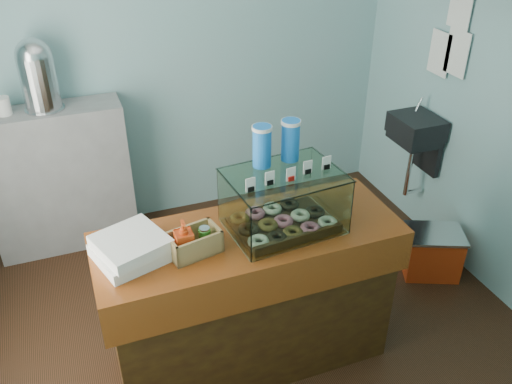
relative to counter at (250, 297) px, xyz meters
name	(u,v)px	position (x,y,z in m)	size (l,w,h in m)	color
ground	(237,326)	(0.00, 0.25, -0.46)	(3.50, 3.50, 0.00)	black
room_shell	(235,64)	(0.03, 0.26, 1.25)	(3.54, 3.04, 2.82)	#82BDBE
counter	(250,297)	(0.00, 0.00, 0.00)	(1.60, 0.60, 0.90)	#42290C
back_shelf	(60,180)	(-0.90, 1.57, 0.09)	(1.00, 0.32, 1.10)	gray
display_case	(281,196)	(0.18, 0.03, 0.61)	(0.60, 0.46, 0.53)	#311B0E
condiment_crate	(191,241)	(-0.32, -0.06, 0.51)	(0.28, 0.20, 0.20)	#A38951
pastry_boxes	(130,248)	(-0.60, 0.01, 0.50)	(0.39, 0.39, 0.12)	white
coffee_urn	(37,73)	(-0.90, 1.57, 0.90)	(0.26, 0.26, 0.48)	silver
red_cooler	(432,252)	(1.47, 0.27, -0.29)	(0.47, 0.42, 0.34)	red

